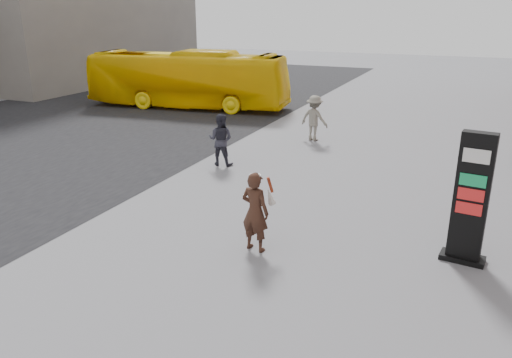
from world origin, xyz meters
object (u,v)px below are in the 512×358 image
at_px(pedestrian_a, 221,140).
at_px(pedestrian_b, 314,118).
at_px(woman, 255,211).
at_px(info_pylon, 471,199).
at_px(bus, 187,79).

distance_m(pedestrian_a, pedestrian_b, 4.71).
bearing_deg(woman, info_pylon, -154.50).
distance_m(bus, pedestrian_a, 10.40).
xyz_separation_m(woman, pedestrian_a, (-3.53, 5.17, -0.04)).
distance_m(info_pylon, woman, 4.33).
relative_size(bus, pedestrian_a, 6.10).
bearing_deg(woman, pedestrian_a, -47.17).
height_order(info_pylon, woman, info_pylon).
xyz_separation_m(info_pylon, pedestrian_b, (-5.81, 8.25, -0.47)).
xyz_separation_m(woman, bus, (-9.78, 13.46, 0.56)).
distance_m(woman, pedestrian_b, 9.65).
bearing_deg(pedestrian_a, woman, 118.25).
bearing_deg(bus, woman, -151.60).
bearing_deg(woman, bus, -45.48).
distance_m(woman, pedestrian_a, 6.26).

